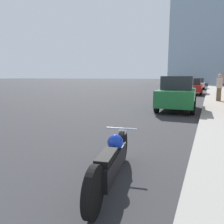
% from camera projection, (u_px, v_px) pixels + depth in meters
% --- Properties ---
extents(sidewalk, '(2.60, 240.00, 0.15)m').
position_uv_depth(sidewalk, '(216.00, 88.00, 34.75)').
color(sidewalk, gray).
rests_on(sidewalk, ground_plane).
extents(motorcycle, '(0.73, 2.51, 0.77)m').
position_uv_depth(motorcycle, '(112.00, 160.00, 3.64)').
color(motorcycle, black).
rests_on(motorcycle, ground_plane).
extents(parked_car_green, '(2.00, 4.09, 1.80)m').
position_uv_depth(parked_car_green, '(177.00, 94.00, 11.56)').
color(parked_car_green, '#1E6B33').
rests_on(parked_car_green, ground_plane).
extents(parked_car_red, '(2.03, 4.25, 1.62)m').
position_uv_depth(parked_car_red, '(192.00, 86.00, 22.30)').
color(parked_car_red, red).
rests_on(parked_car_red, ground_plane).
extents(parked_car_white, '(2.06, 4.27, 1.59)m').
position_uv_depth(parked_car_white, '(198.00, 83.00, 31.73)').
color(parked_car_white, silver).
rests_on(parked_car_white, ground_plane).
extents(pedestrian, '(0.36, 0.26, 1.82)m').
position_uv_depth(pedestrian, '(219.00, 87.00, 14.69)').
color(pedestrian, brown).
rests_on(pedestrian, sidewalk).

